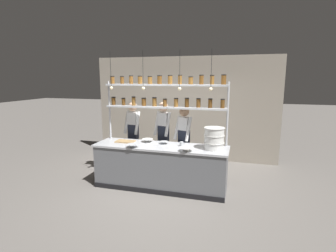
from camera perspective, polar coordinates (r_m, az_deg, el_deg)
The scene contains 15 objects.
ground_plane at distance 5.75m, azimuth -1.60°, elevation -13.15°, with size 40.00×40.00×0.00m, color slate.
back_wall at distance 7.47m, azimuth 3.46°, elevation 3.85°, with size 5.19×0.12×2.88m, color #9E9384.
prep_counter at distance 5.58m, azimuth -1.62°, elevation -8.83°, with size 2.79×0.76×0.92m.
spice_shelf_unit at distance 5.59m, azimuth -0.60°, elevation 6.23°, with size 2.68×0.28×2.37m.
chef_left at distance 6.42m, azimuth -7.59°, elevation -1.28°, with size 0.38×0.31×1.73m.
chef_center at distance 6.10m, azimuth -1.03°, elevation -1.62°, with size 0.40×0.33×1.76m.
chef_right at distance 5.86m, azimuth 3.47°, elevation -2.69°, with size 0.42×0.35×1.68m.
container_stack at distance 5.17m, azimuth 10.02°, elevation -2.71°, with size 0.40×0.40×0.44m.
cutting_board at distance 5.81m, azimuth -9.28°, elevation -3.32°, with size 0.40×0.26×0.02m.
prep_bowl_near_left at distance 5.57m, azimuth -0.90°, elevation -3.64°, with size 0.19×0.19×0.05m.
prep_bowl_center_front at distance 5.33m, azimuth -7.70°, elevation -4.30°, with size 0.25×0.25×0.07m.
prep_bowl_center_back at distance 5.74m, azimuth -4.48°, elevation -3.16°, with size 0.24×0.24×0.07m.
prep_bowl_near_right at distance 5.02m, azimuth 4.04°, elevation -5.13°, with size 0.27×0.27×0.07m.
serving_cup_front at distance 5.38m, azimuth 2.97°, elevation -3.93°, with size 0.08×0.08×0.09m.
pendant_light_row at distance 5.27m, azimuth -1.81°, elevation 8.63°, with size 2.15×0.07×0.78m.
Camera 1 is at (1.58, -5.02, 2.31)m, focal length 28.00 mm.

